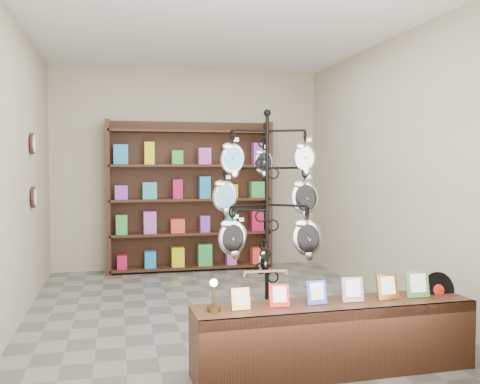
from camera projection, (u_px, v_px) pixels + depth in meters
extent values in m
plane|color=slate|center=(220.00, 311.00, 5.72)|extent=(5.00, 5.00, 0.00)
plane|color=#AFA68D|center=(188.00, 169.00, 8.07)|extent=(4.00, 0.00, 4.00)
plane|color=#AFA68D|center=(297.00, 176.00, 3.21)|extent=(4.00, 0.00, 4.00)
plane|color=#AFA68D|center=(17.00, 171.00, 5.19)|extent=(0.00, 5.00, 5.00)
plane|color=#AFA68D|center=(392.00, 170.00, 6.09)|extent=(0.00, 5.00, 5.00)
plane|color=white|center=(219.00, 27.00, 5.56)|extent=(5.00, 5.00, 0.00)
cylinder|color=black|center=(267.00, 332.00, 4.94)|extent=(0.48, 0.48, 0.03)
cylinder|color=black|center=(267.00, 226.00, 4.89)|extent=(0.04, 0.04, 2.02)
sphere|color=black|center=(267.00, 113.00, 4.84)|extent=(0.07, 0.07, 0.07)
ellipsoid|color=silver|center=(264.00, 262.00, 5.12)|extent=(0.11, 0.05, 0.21)
cube|color=#A88046|center=(266.00, 271.00, 4.62)|extent=(0.38, 0.04, 0.04)
cube|color=black|center=(334.00, 337.00, 4.03)|extent=(2.16, 0.50, 0.53)
cube|color=orange|center=(240.00, 299.00, 3.83)|extent=(0.14, 0.05, 0.16)
cube|color=red|center=(279.00, 296.00, 3.90)|extent=(0.15, 0.06, 0.17)
cube|color=#263FA5|center=(317.00, 292.00, 3.98)|extent=(0.16, 0.06, 0.18)
cube|color=#E54C33|center=(352.00, 290.00, 4.05)|extent=(0.17, 0.06, 0.19)
cube|color=orange|center=(387.00, 287.00, 4.12)|extent=(0.18, 0.06, 0.19)
cube|color=#337233|center=(417.00, 284.00, 4.19)|extent=(0.19, 0.07, 0.20)
cylinder|color=black|center=(438.00, 290.00, 4.30)|extent=(0.29, 0.07, 0.29)
cylinder|color=red|center=(439.00, 290.00, 4.29)|extent=(0.10, 0.03, 0.10)
cylinder|color=#412D12|center=(214.00, 309.00, 3.79)|extent=(0.10, 0.10, 0.04)
cylinder|color=#412D12|center=(214.00, 296.00, 3.78)|extent=(0.02, 0.02, 0.14)
sphere|color=#FFBF59|center=(214.00, 283.00, 3.78)|extent=(0.05, 0.05, 0.05)
cube|color=black|center=(189.00, 195.00, 8.04)|extent=(2.40, 0.04, 2.20)
cube|color=black|center=(108.00, 197.00, 7.62)|extent=(0.06, 0.36, 2.20)
cube|color=black|center=(267.00, 195.00, 8.15)|extent=(0.06, 0.36, 2.20)
cube|color=black|center=(191.00, 266.00, 7.94)|extent=(2.36, 0.36, 0.04)
cube|color=black|center=(191.00, 233.00, 7.91)|extent=(2.36, 0.36, 0.03)
cube|color=black|center=(191.00, 199.00, 7.88)|extent=(2.36, 0.36, 0.04)
cube|color=black|center=(190.00, 166.00, 7.86)|extent=(2.36, 0.36, 0.04)
cube|color=black|center=(190.00, 131.00, 7.83)|extent=(2.36, 0.36, 0.04)
cylinder|color=black|center=(33.00, 144.00, 5.96)|extent=(0.03, 0.24, 0.24)
cylinder|color=black|center=(34.00, 197.00, 5.99)|extent=(0.03, 0.24, 0.24)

